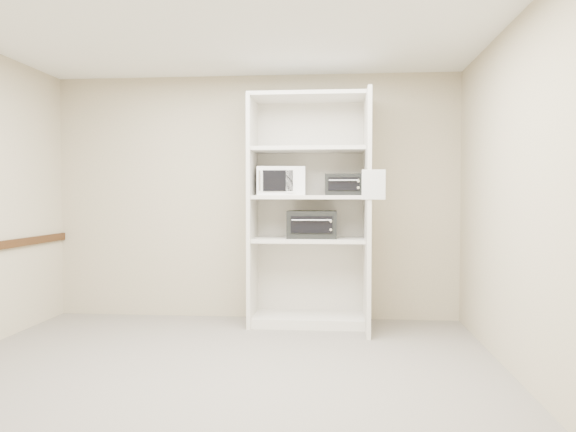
# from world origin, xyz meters

# --- Properties ---
(floor) EXTENTS (4.50, 4.00, 0.01)m
(floor) POSITION_xyz_m (0.00, 0.00, 0.00)
(floor) COLOR slate
(floor) RESTS_ON ground
(ceiling) EXTENTS (4.50, 4.00, 0.01)m
(ceiling) POSITION_xyz_m (0.00, 0.00, 2.70)
(ceiling) COLOR white
(wall_back) EXTENTS (4.50, 0.02, 2.70)m
(wall_back) POSITION_xyz_m (0.00, 2.00, 1.35)
(wall_back) COLOR #BCAC90
(wall_back) RESTS_ON ground
(wall_front) EXTENTS (4.50, 0.02, 2.70)m
(wall_front) POSITION_xyz_m (0.00, -2.00, 1.35)
(wall_front) COLOR #BCAC90
(wall_front) RESTS_ON ground
(wall_right) EXTENTS (0.02, 4.00, 2.70)m
(wall_right) POSITION_xyz_m (2.25, 0.00, 1.35)
(wall_right) COLOR #BCAC90
(wall_right) RESTS_ON ground
(shelving_unit) EXTENTS (1.24, 0.92, 2.42)m
(shelving_unit) POSITION_xyz_m (0.67, 1.70, 1.13)
(shelving_unit) COLOR beige
(shelving_unit) RESTS_ON floor
(microwave) EXTENTS (0.54, 0.44, 0.30)m
(microwave) POSITION_xyz_m (0.32, 1.69, 1.52)
(microwave) COLOR white
(microwave) RESTS_ON shelving_unit
(toaster_oven_upper) EXTENTS (0.40, 0.31, 0.22)m
(toaster_oven_upper) POSITION_xyz_m (0.99, 1.71, 1.48)
(toaster_oven_upper) COLOR black
(toaster_oven_upper) RESTS_ON shelving_unit
(toaster_oven_lower) EXTENTS (0.52, 0.40, 0.29)m
(toaster_oven_lower) POSITION_xyz_m (0.66, 1.70, 1.06)
(toaster_oven_lower) COLOR black
(toaster_oven_lower) RESTS_ON shelving_unit
(paper_sign) EXTENTS (0.22, 0.01, 0.27)m
(paper_sign) POSITION_xyz_m (1.26, 1.07, 1.47)
(paper_sign) COLOR white
(paper_sign) RESTS_ON shelving_unit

